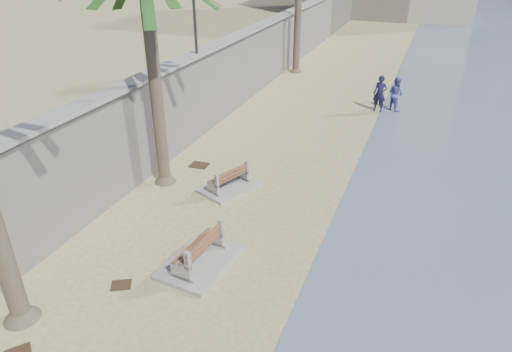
% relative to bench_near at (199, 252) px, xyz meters
% --- Properties ---
extents(seawall, '(0.45, 70.00, 3.50)m').
position_rel_bench_near_xyz_m(seawall, '(-4.32, 16.23, 1.34)').
color(seawall, gray).
rests_on(seawall, ground_plane).
extents(wall_cap, '(0.80, 70.00, 0.12)m').
position_rel_bench_near_xyz_m(wall_cap, '(-4.32, 16.23, 3.14)').
color(wall_cap, gray).
rests_on(wall_cap, seawall).
extents(bench_near, '(1.71, 2.35, 0.93)m').
position_rel_bench_near_xyz_m(bench_near, '(0.00, 0.00, 0.00)').
color(bench_near, gray).
rests_on(bench_near, ground_plane).
extents(bench_far, '(1.99, 2.33, 0.82)m').
position_rel_bench_near_xyz_m(bench_far, '(-0.98, 4.10, -0.05)').
color(bench_far, gray).
rests_on(bench_far, ground_plane).
extents(person_a, '(0.82, 0.61, 2.10)m').
position_rel_bench_near_xyz_m(person_a, '(2.74, 14.26, 0.64)').
color(person_a, '#141438').
rests_on(person_a, ground_plane).
extents(person_b, '(1.15, 1.11, 1.88)m').
position_rel_bench_near_xyz_m(person_b, '(3.46, 14.74, 0.53)').
color(person_b, '#4B529C').
rests_on(person_b, ground_plane).
extents(debris_c, '(0.74, 0.60, 0.03)m').
position_rel_bench_near_xyz_m(debris_c, '(-2.83, 5.36, -0.39)').
color(debris_c, '#382616').
rests_on(debris_c, ground_plane).
extents(debris_d, '(0.63, 0.60, 0.03)m').
position_rel_bench_near_xyz_m(debris_d, '(-1.46, -1.50, -0.39)').
color(debris_d, '#382616').
rests_on(debris_d, ground_plane).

